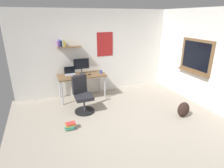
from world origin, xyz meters
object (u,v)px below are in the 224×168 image
(desk, at_px, (82,77))
(backpack, at_px, (183,110))
(computer_mouse, at_px, (89,74))
(laptop, at_px, (70,73))
(office_chair, at_px, (83,97))
(book_stack_on_floor, at_px, (70,126))
(keyboard, at_px, (80,76))
(coffee_mug, at_px, (101,72))
(monitor_primary, at_px, (81,65))

(desk, xyz_separation_m, backpack, (2.08, -2.04, -0.48))
(computer_mouse, bearing_deg, laptop, 155.72)
(office_chair, xyz_separation_m, backpack, (2.26, -1.21, -0.21))
(book_stack_on_floor, bearing_deg, computer_mouse, 60.02)
(laptop, bearing_deg, book_stack_on_floor, -101.00)
(backpack, bearing_deg, keyboard, 137.61)
(office_chair, relative_size, coffee_mug, 10.33)
(backpack, relative_size, book_stack_on_floor, 1.52)
(desk, height_order, office_chair, office_chair)
(office_chair, height_order, laptop, laptop)
(office_chair, bearing_deg, computer_mouse, 62.65)
(monitor_primary, relative_size, book_stack_on_floor, 1.79)
(office_chair, xyz_separation_m, laptop, (-0.13, 0.99, 0.39))
(coffee_mug, bearing_deg, desk, 176.94)
(laptop, relative_size, backpack, 0.79)
(desk, distance_m, coffee_mug, 0.61)
(office_chair, distance_m, keyboard, 0.83)
(coffee_mug, relative_size, book_stack_on_floor, 0.36)
(coffee_mug, bearing_deg, laptop, 168.40)
(keyboard, distance_m, computer_mouse, 0.28)
(book_stack_on_floor, bearing_deg, keyboard, 68.77)
(laptop, distance_m, book_stack_on_floor, 1.90)
(coffee_mug, bearing_deg, computer_mouse, -172.56)
(office_chair, xyz_separation_m, book_stack_on_floor, (-0.47, -0.74, -0.33))
(office_chair, bearing_deg, coffee_mug, 46.07)
(computer_mouse, distance_m, backpack, 2.77)
(desk, height_order, computer_mouse, computer_mouse)
(book_stack_on_floor, bearing_deg, laptop, 79.00)
(laptop, relative_size, book_stack_on_floor, 1.20)
(monitor_primary, relative_size, coffee_mug, 5.04)
(computer_mouse, bearing_deg, book_stack_on_floor, -119.98)
(keyboard, height_order, computer_mouse, computer_mouse)
(keyboard, xyz_separation_m, backpack, (2.15, -1.96, -0.56))
(office_chair, height_order, monitor_primary, monitor_primary)
(book_stack_on_floor, bearing_deg, monitor_primary, 67.85)
(keyboard, bearing_deg, laptop, 135.83)
(computer_mouse, xyz_separation_m, coffee_mug, (0.38, 0.05, 0.03))
(computer_mouse, distance_m, coffee_mug, 0.39)
(desk, distance_m, computer_mouse, 0.24)
(office_chair, relative_size, computer_mouse, 9.13)
(desk, height_order, keyboard, keyboard)
(keyboard, height_order, coffee_mug, coffee_mug)
(book_stack_on_floor, bearing_deg, backpack, -9.90)
(backpack, bearing_deg, book_stack_on_floor, 170.10)
(keyboard, distance_m, book_stack_on_floor, 1.73)
(computer_mouse, xyz_separation_m, book_stack_on_floor, (-0.86, -1.49, -0.69))
(laptop, height_order, monitor_primary, monitor_primary)
(desk, bearing_deg, office_chair, -102.02)
(computer_mouse, bearing_deg, monitor_primary, 133.17)
(computer_mouse, distance_m, book_stack_on_floor, 1.85)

